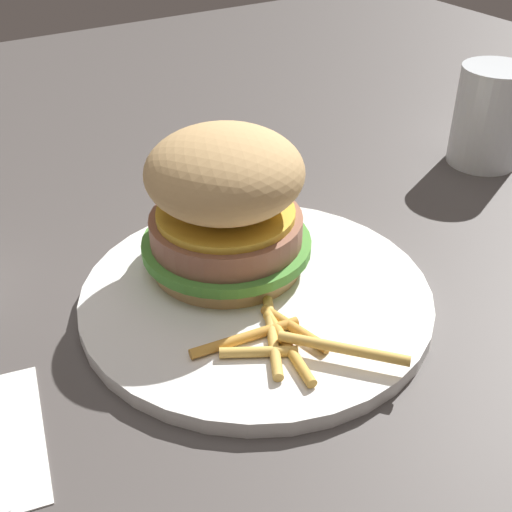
# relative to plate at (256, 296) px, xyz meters

# --- Properties ---
(ground_plane) EXTENTS (1.60, 1.60, 0.00)m
(ground_plane) POSITION_rel_plate_xyz_m (0.01, 0.03, -0.01)
(ground_plane) COLOR #47423F
(plate) EXTENTS (0.26, 0.26, 0.01)m
(plate) POSITION_rel_plate_xyz_m (0.00, 0.00, 0.00)
(plate) COLOR white
(plate) RESTS_ON ground_plane
(sandwich) EXTENTS (0.13, 0.13, 0.11)m
(sandwich) POSITION_rel_plate_xyz_m (0.00, -0.04, 0.06)
(sandwich) COLOR tan
(sandwich) RESTS_ON plate
(fries_pile) EXTENTS (0.11, 0.11, 0.01)m
(fries_pile) POSITION_rel_plate_xyz_m (0.02, 0.06, 0.01)
(fries_pile) COLOR gold
(fries_pile) RESTS_ON plate
(drink_glass) EXTENTS (0.07, 0.07, 0.10)m
(drink_glass) POSITION_rel_plate_xyz_m (-0.32, -0.08, 0.04)
(drink_glass) COLOR silver
(drink_glass) RESTS_ON ground_plane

